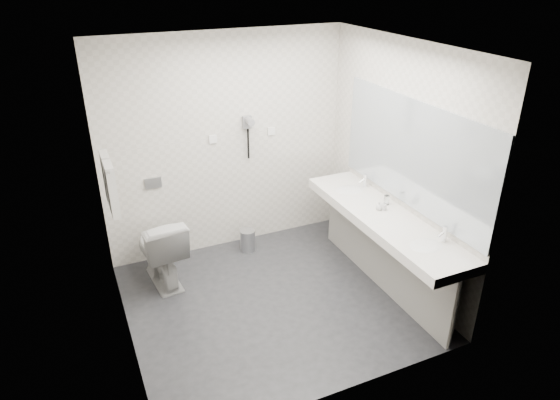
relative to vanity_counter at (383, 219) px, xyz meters
name	(u,v)px	position (x,y,z in m)	size (l,w,h in m)	color
floor	(273,301)	(-1.12, 0.20, -0.80)	(2.80, 2.80, 0.00)	#27282C
ceiling	(271,48)	(-1.12, 0.20, 1.70)	(2.80, 2.80, 0.00)	silver
wall_back	(226,146)	(-1.12, 1.50, 0.45)	(2.80, 2.80, 0.00)	silver
wall_front	(345,261)	(-1.12, -1.10, 0.45)	(2.80, 2.80, 0.00)	silver
wall_left	(112,219)	(-2.52, 0.20, 0.45)	(2.60, 2.60, 0.00)	silver
wall_right	(399,166)	(0.27, 0.20, 0.45)	(2.60, 2.60, 0.00)	silver
vanity_counter	(383,219)	(0.00, 0.00, 0.00)	(0.55, 2.20, 0.10)	white
vanity_panel	(382,255)	(0.02, 0.00, -0.42)	(0.03, 2.15, 0.75)	gray
vanity_post_near	(453,312)	(0.05, -1.04, -0.42)	(0.06, 0.06, 0.75)	silver
vanity_post_far	(334,212)	(0.05, 1.04, -0.42)	(0.06, 0.06, 0.75)	silver
mirror	(412,154)	(0.26, 0.00, 0.65)	(0.02, 2.20, 1.05)	#B2BCC6
basin_near	(426,247)	(0.00, -0.65, 0.04)	(0.40, 0.31, 0.05)	white
basin_far	(350,191)	(0.00, 0.65, 0.04)	(0.40, 0.31, 0.05)	white
faucet_near	(445,234)	(0.19, -0.65, 0.12)	(0.04, 0.04, 0.15)	silver
faucet_far	(365,181)	(0.19, 0.65, 0.12)	(0.04, 0.04, 0.15)	silver
soap_bottle_a	(384,206)	(0.06, 0.09, 0.10)	(0.04, 0.04, 0.10)	beige
soap_bottle_b	(379,206)	(0.01, 0.11, 0.09)	(0.07, 0.07, 0.09)	beige
glass_left	(386,200)	(0.15, 0.18, 0.10)	(0.06, 0.06, 0.10)	silver
toilet	(160,249)	(-2.05, 1.02, -0.41)	(0.44, 0.77, 0.79)	white
flush_plate	(153,183)	(-1.98, 1.49, 0.15)	(0.18, 0.02, 0.12)	#B2B5BA
pedal_bin	(248,241)	(-1.00, 1.23, -0.67)	(0.18, 0.18, 0.25)	#B2B5BA
bin_lid	(247,231)	(-1.00, 1.23, -0.54)	(0.18, 0.18, 0.01)	#B2B5BA
towel_rail	(105,161)	(-2.47, 0.75, 0.75)	(0.02, 0.02, 0.62)	silver
towel_near	(112,190)	(-2.46, 0.61, 0.53)	(0.07, 0.24, 0.48)	silver
towel_far	(108,178)	(-2.46, 0.89, 0.53)	(0.07, 0.24, 0.48)	silver
dryer_cradle	(247,122)	(-0.88, 1.47, 0.70)	(0.10, 0.04, 0.14)	gray
dryer_barrel	(249,121)	(-0.88, 1.40, 0.73)	(0.08, 0.08, 0.14)	gray
dryer_cord	(248,144)	(-0.88, 1.46, 0.45)	(0.02, 0.02, 0.35)	black
switch_plate_a	(213,139)	(-1.27, 1.49, 0.55)	(0.09, 0.02, 0.09)	white
switch_plate_b	(271,131)	(-0.57, 1.49, 0.55)	(0.09, 0.02, 0.09)	white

